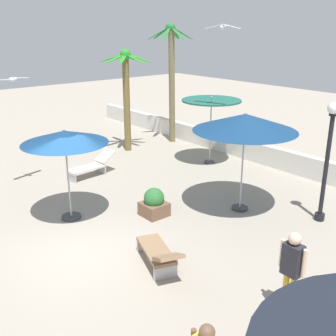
{
  "coord_description": "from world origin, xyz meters",
  "views": [
    {
      "loc": [
        8.59,
        -4.01,
        5.3
      ],
      "look_at": [
        0.0,
        3.16,
        1.4
      ],
      "focal_mm": 44.06,
      "sensor_mm": 36.0,
      "label": 1
    }
  ],
  "objects_px": {
    "palm_tree_2": "(126,87)",
    "guest_1": "(292,266)",
    "lamp_post_0": "(328,153)",
    "seagull_0": "(13,79)",
    "patio_umbrella_5": "(211,104)",
    "seagull_1": "(223,27)",
    "patio_umbrella_4": "(245,123)",
    "planter": "(154,203)",
    "palm_tree_0": "(171,70)",
    "patio_umbrella_2": "(65,138)",
    "lounge_chair_1": "(92,165)",
    "lounge_chair_0": "(159,253)"
  },
  "relations": [
    {
      "from": "patio_umbrella_4",
      "to": "palm_tree_0",
      "type": "xyz_separation_m",
      "value": [
        -7.27,
        3.44,
        0.64
      ]
    },
    {
      "from": "lamp_post_0",
      "to": "seagull_1",
      "type": "height_order",
      "value": "seagull_1"
    },
    {
      "from": "seagull_1",
      "to": "guest_1",
      "type": "bearing_deg",
      "value": -36.05
    },
    {
      "from": "patio_umbrella_4",
      "to": "lounge_chair_1",
      "type": "height_order",
      "value": "patio_umbrella_4"
    },
    {
      "from": "seagull_1",
      "to": "planter",
      "type": "height_order",
      "value": "seagull_1"
    },
    {
      "from": "seagull_0",
      "to": "seagull_1",
      "type": "xyz_separation_m",
      "value": [
        3.38,
        5.86,
        1.54
      ]
    },
    {
      "from": "lamp_post_0",
      "to": "seagull_1",
      "type": "relative_size",
      "value": 2.68
    },
    {
      "from": "patio_umbrella_4",
      "to": "seagull_1",
      "type": "distance_m",
      "value": 3.83
    },
    {
      "from": "planter",
      "to": "lounge_chair_1",
      "type": "bearing_deg",
      "value": 175.71
    },
    {
      "from": "patio_umbrella_2",
      "to": "patio_umbrella_5",
      "type": "bearing_deg",
      "value": 98.45
    },
    {
      "from": "lamp_post_0",
      "to": "seagull_0",
      "type": "relative_size",
      "value": 2.83
    },
    {
      "from": "palm_tree_2",
      "to": "guest_1",
      "type": "relative_size",
      "value": 2.49
    },
    {
      "from": "patio_umbrella_5",
      "to": "seagull_0",
      "type": "height_order",
      "value": "seagull_0"
    },
    {
      "from": "guest_1",
      "to": "patio_umbrella_4",
      "type": "bearing_deg",
      "value": 141.66
    },
    {
      "from": "patio_umbrella_4",
      "to": "palm_tree_2",
      "type": "relative_size",
      "value": 0.69
    },
    {
      "from": "patio_umbrella_5",
      "to": "lounge_chair_1",
      "type": "distance_m",
      "value": 5.13
    },
    {
      "from": "lounge_chair_1",
      "to": "planter",
      "type": "relative_size",
      "value": 2.25
    },
    {
      "from": "palm_tree_2",
      "to": "seagull_1",
      "type": "relative_size",
      "value": 3.44
    },
    {
      "from": "lamp_post_0",
      "to": "guest_1",
      "type": "height_order",
      "value": "lamp_post_0"
    },
    {
      "from": "planter",
      "to": "seagull_1",
      "type": "bearing_deg",
      "value": 105.98
    },
    {
      "from": "lounge_chair_0",
      "to": "guest_1",
      "type": "bearing_deg",
      "value": 18.06
    },
    {
      "from": "patio_umbrella_2",
      "to": "patio_umbrella_5",
      "type": "xyz_separation_m",
      "value": [
        -0.99,
        6.65,
        0.02
      ]
    },
    {
      "from": "patio_umbrella_4",
      "to": "palm_tree_2",
      "type": "height_order",
      "value": "palm_tree_2"
    },
    {
      "from": "patio_umbrella_2",
      "to": "palm_tree_0",
      "type": "distance_m",
      "value": 8.94
    },
    {
      "from": "lounge_chair_1",
      "to": "lounge_chair_0",
      "type": "bearing_deg",
      "value": -16.88
    },
    {
      "from": "patio_umbrella_2",
      "to": "seagull_1",
      "type": "relative_size",
      "value": 2.1
    },
    {
      "from": "lounge_chair_1",
      "to": "seagull_0",
      "type": "height_order",
      "value": "seagull_0"
    },
    {
      "from": "palm_tree_2",
      "to": "lamp_post_0",
      "type": "xyz_separation_m",
      "value": [
        9.26,
        0.24,
        -0.81
      ]
    },
    {
      "from": "lamp_post_0",
      "to": "lounge_chair_1",
      "type": "relative_size",
      "value": 1.78
    },
    {
      "from": "patio_umbrella_5",
      "to": "palm_tree_2",
      "type": "xyz_separation_m",
      "value": [
        -3.6,
        -1.48,
        0.39
      ]
    },
    {
      "from": "patio_umbrella_5",
      "to": "palm_tree_2",
      "type": "distance_m",
      "value": 3.91
    },
    {
      "from": "palm_tree_0",
      "to": "seagull_1",
      "type": "height_order",
      "value": "palm_tree_0"
    },
    {
      "from": "palm_tree_2",
      "to": "guest_1",
      "type": "distance_m",
      "value": 11.88
    },
    {
      "from": "patio_umbrella_5",
      "to": "palm_tree_2",
      "type": "height_order",
      "value": "palm_tree_2"
    },
    {
      "from": "patio_umbrella_4",
      "to": "lounge_chair_1",
      "type": "bearing_deg",
      "value": -160.45
    },
    {
      "from": "lamp_post_0",
      "to": "palm_tree_2",
      "type": "bearing_deg",
      "value": -178.53
    },
    {
      "from": "patio_umbrella_2",
      "to": "guest_1",
      "type": "xyz_separation_m",
      "value": [
        6.48,
        1.24,
        -1.33
      ]
    },
    {
      "from": "patio_umbrella_4",
      "to": "patio_umbrella_5",
      "type": "relative_size",
      "value": 1.1
    },
    {
      "from": "lounge_chair_1",
      "to": "planter",
      "type": "bearing_deg",
      "value": -4.29
    },
    {
      "from": "lamp_post_0",
      "to": "guest_1",
      "type": "distance_m",
      "value": 4.64
    },
    {
      "from": "patio_umbrella_4",
      "to": "lounge_chair_1",
      "type": "xyz_separation_m",
      "value": [
        -5.46,
        -1.94,
        -2.28
      ]
    },
    {
      "from": "lounge_chair_0",
      "to": "seagull_0",
      "type": "distance_m",
      "value": 7.51
    },
    {
      "from": "palm_tree_0",
      "to": "planter",
      "type": "height_order",
      "value": "palm_tree_0"
    },
    {
      "from": "lounge_chair_0",
      "to": "seagull_1",
      "type": "relative_size",
      "value": 1.52
    },
    {
      "from": "lounge_chair_0",
      "to": "seagull_1",
      "type": "distance_m",
      "value": 7.99
    },
    {
      "from": "lounge_chair_1",
      "to": "guest_1",
      "type": "distance_m",
      "value": 9.29
    },
    {
      "from": "patio_umbrella_4",
      "to": "palm_tree_0",
      "type": "relative_size",
      "value": 0.55
    },
    {
      "from": "palm_tree_0",
      "to": "seagull_1",
      "type": "distance_m",
      "value": 5.56
    },
    {
      "from": "guest_1",
      "to": "seagull_0",
      "type": "bearing_deg",
      "value": -171.83
    },
    {
      "from": "patio_umbrella_2",
      "to": "planter",
      "type": "relative_size",
      "value": 3.13
    }
  ]
}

